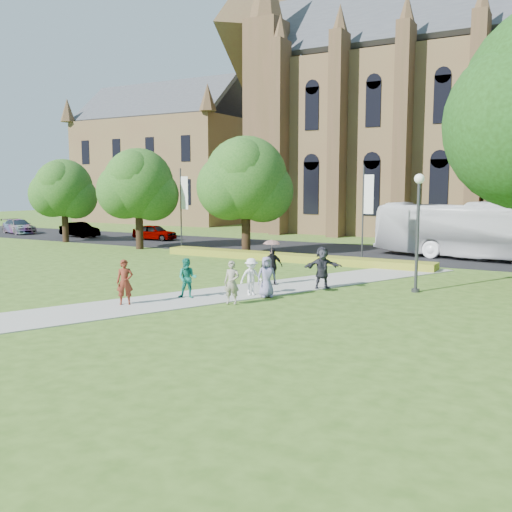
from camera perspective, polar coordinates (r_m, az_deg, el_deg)
The scene contains 23 objects.
ground at distance 23.71m, azimuth -6.31°, elevation -4.47°, with size 160.00×160.00×0.00m, color #385A1B.
road at distance 41.41m, azimuth 10.08°, elevation 0.39°, with size 160.00×10.00×0.02m, color black.
footpath at distance 24.51m, azimuth -4.94°, elevation -4.03°, with size 3.20×30.00×0.04m, color #B2B2A8.
flower_hedge at distance 35.92m, azimuth 3.45°, elevation -0.17°, with size 18.00×1.40×0.45m, color gold.
building_west at distance 77.39m, azimuth -8.69°, elevation 10.27°, with size 22.00×14.00×18.30m.
streetlamp at distance 26.09m, azimuth 15.89°, elevation 3.65°, with size 0.44×0.44×5.24m.
street_tree_0 at distance 43.56m, azimuth -11.69°, elevation 7.09°, with size 5.20×5.20×7.50m.
street_tree_1 at distance 38.68m, azimuth -1.02°, elevation 7.78°, with size 5.60×5.60×8.05m.
street_tree_2 at distance 50.60m, azimuth -18.67°, elevation 6.44°, with size 4.80×4.80×6.95m.
banner_pole_0 at distance 35.94m, azimuth 10.82°, elevation 4.79°, with size 0.70×0.10×6.00m.
banner_pole_1 at distance 42.55m, azimuth -7.40°, elevation 5.18°, with size 0.70×0.10×6.00m.
tour_coach at distance 39.17m, azimuth 21.37°, elevation 2.37°, with size 3.10×13.23×3.68m, color white.
car_0 at distance 50.48m, azimuth -10.11°, elevation 2.35°, with size 1.60×3.97×1.35m, color gray.
car_1 at distance 55.07m, azimuth -17.23°, elevation 2.53°, with size 1.44×4.14×1.37m, color gray.
car_2 at distance 61.32m, azimuth -22.64°, elevation 2.75°, with size 1.99×4.88×1.42m, color gray.
pedestrian_0 at distance 23.10m, azimuth -12.98°, elevation -2.55°, with size 0.65×0.43×1.80m, color maroon.
pedestrian_1 at distance 24.02m, azimuth -6.88°, elevation -2.21°, with size 0.81×0.63×1.67m, color #177661.
pedestrian_2 at distance 24.46m, azimuth -0.48°, elevation -2.08°, with size 1.03×0.59×1.60m, color white.
pedestrian_3 at distance 27.09m, azimuth 1.60°, elevation -1.00°, with size 1.04×0.43×1.78m, color black.
pedestrian_4 at distance 24.07m, azimuth 1.07°, elevation -2.09°, with size 0.84×0.55×1.72m, color slate.
pedestrian_5 at distance 26.25m, azimuth 6.65°, elevation -1.15°, with size 1.78×0.57×1.92m, color #2A2A32.
pedestrian_6 at distance 22.67m, azimuth -2.43°, elevation -2.66°, with size 0.63×0.41×1.72m, color gray.
parasol at distance 23.91m, azimuth 1.57°, elevation 0.67°, with size 0.70×0.70×0.61m, color #EFA8CA.
Camera 1 is at (13.64, -18.82, 4.70)m, focal length 40.00 mm.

